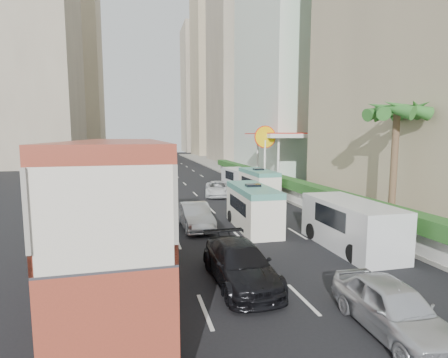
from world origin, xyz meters
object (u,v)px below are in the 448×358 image
object	(u,v)px
car_black	(240,283)
panel_van_near	(350,225)
minibus_near	(253,207)
shell_station	(285,159)
van_asset	(218,196)
palm_tree	(394,170)
double_decker_bus	(121,218)
car_silver_lane_a	(195,228)
panel_van_far	(239,179)
car_silver_lane_b	(391,332)
minibus_far	(258,184)

from	to	relation	value
car_black	panel_van_near	world-z (taller)	panel_van_near
minibus_near	shell_station	size ratio (longest dim) A/B	0.67
van_asset	palm_tree	xyz separation A→B (m)	(6.45, -13.59, 3.38)
van_asset	minibus_near	bearing A→B (deg)	-81.12
double_decker_bus	palm_tree	xyz separation A→B (m)	(13.80, 4.00, 0.85)
shell_station	double_decker_bus	bearing A→B (deg)	-124.82
car_silver_lane_a	minibus_near	xyz separation A→B (m)	(3.15, -0.77, 1.20)
minibus_near	palm_tree	distance (m)	7.76
panel_van_near	palm_tree	distance (m)	4.70
panel_van_near	panel_van_far	world-z (taller)	panel_van_near
van_asset	double_decker_bus	bearing A→B (deg)	-101.13
double_decker_bus	shell_station	world-z (taller)	shell_station
van_asset	car_black	bearing A→B (deg)	-89.06
car_silver_lane_b	van_asset	world-z (taller)	car_silver_lane_b
double_decker_bus	car_silver_lane_a	size ratio (longest dim) A/B	2.56
van_asset	panel_van_near	xyz separation A→B (m)	(2.75, -15.40, 1.10)
minibus_near	shell_station	bearing A→B (deg)	62.89
car_silver_lane_b	shell_station	world-z (taller)	shell_station
car_silver_lane_a	minibus_far	xyz separation A→B (m)	(6.62, 8.01, 1.20)
car_silver_lane_b	minibus_near	distance (m)	11.01
panel_van_far	minibus_far	bearing A→B (deg)	-93.17
double_decker_bus	car_silver_lane_b	size ratio (longest dim) A/B	2.69
car_black	panel_van_far	xyz separation A→B (m)	(6.22, 20.97, 1.00)
car_silver_lane_a	van_asset	distance (m)	10.82
minibus_near	minibus_far	size ratio (longest dim) A/B	0.99
panel_van_far	palm_tree	distance (m)	17.22
panel_van_near	panel_van_far	bearing A→B (deg)	90.48
palm_tree	shell_station	distance (m)	19.14
shell_station	van_asset	bearing A→B (deg)	-148.00
double_decker_bus	van_asset	world-z (taller)	double_decker_bus
car_silver_lane_b	double_decker_bus	bearing A→B (deg)	151.16
double_decker_bus	palm_tree	bearing A→B (deg)	16.16
double_decker_bus	minibus_near	distance (m)	9.63
minibus_far	shell_station	xyz separation A→B (m)	(5.69, 7.58, 1.55)
double_decker_bus	minibus_near	xyz separation A→B (m)	(6.84, 6.65, -1.33)
minibus_far	shell_station	world-z (taller)	shell_station
car_silver_lane_b	palm_tree	bearing A→B (deg)	53.40
car_silver_lane_b	panel_van_near	xyz separation A→B (m)	(3.08, 6.50, 1.10)
palm_tree	shell_station	bearing A→B (deg)	83.40
van_asset	minibus_near	xyz separation A→B (m)	(-0.51, -10.95, 1.20)
palm_tree	shell_station	xyz separation A→B (m)	(2.20, 19.00, -0.63)
double_decker_bus	panel_van_near	xyz separation A→B (m)	(10.10, 2.20, -1.43)
car_silver_lane_a	minibus_far	bearing A→B (deg)	49.09
minibus_near	palm_tree	bearing A→B (deg)	-18.69
car_silver_lane_b	minibus_far	xyz separation A→B (m)	(3.29, 19.72, 1.20)
car_silver_lane_a	car_black	xyz separation A→B (m)	(0.31, -7.71, 0.00)
car_silver_lane_b	minibus_near	world-z (taller)	minibus_near
minibus_near	double_decker_bus	bearing A→B (deg)	-133.68
car_silver_lane_a	panel_van_far	distance (m)	14.82
van_asset	car_silver_lane_a	bearing A→B (deg)	-98.23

